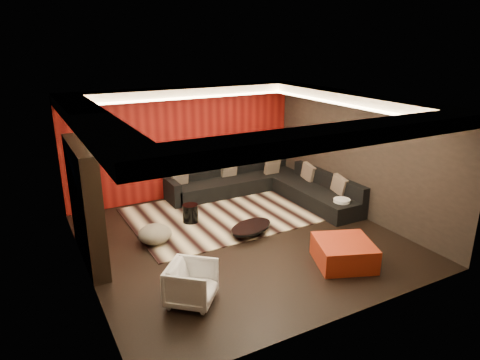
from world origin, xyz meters
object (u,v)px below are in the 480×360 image
white_side_table (341,209)px  orange_ottoman (344,253)px  drum_stool (190,213)px  coffee_table (251,230)px  sectional_sofa (265,187)px  armchair (192,284)px

white_side_table → orange_ottoman: bearing=-129.9°
drum_stool → coffee_table: bearing=-53.2°
drum_stool → sectional_sofa: size_ratio=0.11×
drum_stool → orange_ottoman: orange_ottoman is taller
orange_ottoman → sectional_sofa: size_ratio=0.27×
armchair → sectional_sofa: (3.46, 3.44, -0.06)m
orange_ottoman → sectional_sofa: sectional_sofa is taller
sectional_sofa → drum_stool: bearing=-165.3°
orange_ottoman → armchair: armchair is taller
drum_stool → orange_ottoman: (1.76, -3.02, -0.00)m
drum_stool → sectional_sofa: 2.41m
white_side_table → armchair: (-4.23, -1.41, 0.09)m
orange_ottoman → armchair: bearing=176.1°
coffee_table → white_side_table: white_side_table is taller
coffee_table → drum_stool: size_ratio=2.60×
sectional_sofa → white_side_table: bearing=-69.3°
orange_ottoman → armchair: (-2.89, 0.20, 0.11)m
coffee_table → orange_ottoman: size_ratio=1.07×
coffee_table → white_side_table: bearing=-6.2°
white_side_table → sectional_sofa: 2.17m
drum_stool → armchair: bearing=-111.8°
white_side_table → armchair: 4.46m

